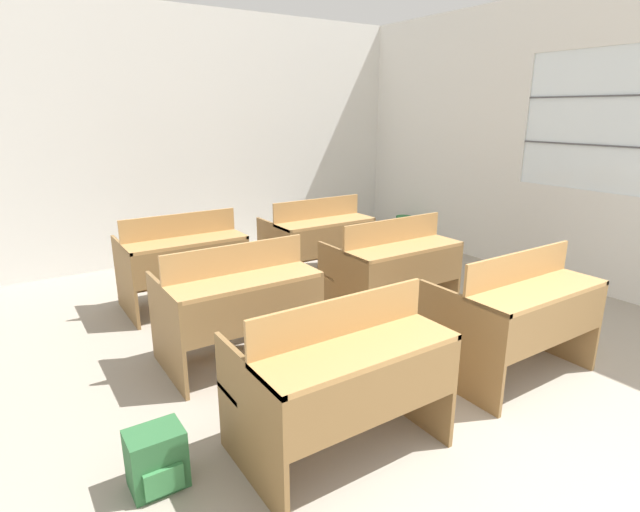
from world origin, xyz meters
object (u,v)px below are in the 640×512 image
bench_second_right (393,267)px  bench_third_left (183,260)px  bench_third_right (318,238)px  schoolbag (157,459)px  wastepaper_bin (403,229)px  bench_front_right (515,313)px  bench_front_left (341,375)px  bench_second_left (238,303)px

bench_second_right → bench_third_left: (-1.51, 1.27, 0.00)m
bench_second_right → bench_third_right: same height
bench_third_left → schoolbag: size_ratio=3.46×
wastepaper_bin → schoolbag: size_ratio=1.18×
bench_second_right → bench_third_left: same height
bench_front_right → bench_second_right: bearing=90.6°
schoolbag → bench_front_right: bearing=-5.8°
bench_front_left → bench_third_left: bearing=90.1°
bench_front_left → bench_second_right: (1.51, 1.31, 0.00)m
bench_second_right → bench_third_right: bearing=89.8°
schoolbag → wastepaper_bin: bearing=34.3°
bench_second_right → bench_front_right: bearing=-89.4°
bench_front_right → wastepaper_bin: 3.79m
bench_front_left → bench_third_right: bearing=59.3°
bench_front_left → wastepaper_bin: (3.46, 3.27, -0.28)m
bench_second_right → bench_third_right: size_ratio=1.00×
bench_front_left → wastepaper_bin: bench_front_left is taller
bench_front_right → bench_second_left: bearing=141.2°
bench_third_left → wastepaper_bin: bench_third_left is taller
bench_front_left → bench_third_right: (1.52, 2.55, 0.00)m
wastepaper_bin → bench_third_left: bearing=-168.6°
bench_front_left → bench_third_left: (-0.00, 2.57, 0.00)m
bench_third_right → schoolbag: size_ratio=3.46×
bench_second_right → bench_second_left: bearing=-178.8°
bench_front_left → wastepaper_bin: 4.77m
bench_third_left → bench_third_right: same height
bench_front_right → schoolbag: 2.49m
bench_front_right → schoolbag: bearing=174.2°
schoolbag → bench_second_right: bearing=22.8°
bench_front_right → bench_second_right: size_ratio=1.00×
bench_third_left → bench_second_left: bearing=-90.9°
bench_front_right → bench_second_right: same height
bench_third_left → bench_front_left: bearing=-89.9°
bench_front_left → bench_second_left: same height
bench_second_left → schoolbag: size_ratio=3.46×
bench_second_left → bench_second_right: 1.53m
bench_second_right → wastepaper_bin: (1.95, 1.96, -0.28)m
bench_second_left → bench_third_right: same height
bench_second_left → bench_third_left: (0.02, 1.30, 0.00)m
bench_third_left → bench_front_right: bearing=-59.0°
bench_second_right → wastepaper_bin: size_ratio=2.94×
bench_second_left → bench_front_left: bearing=-88.9°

